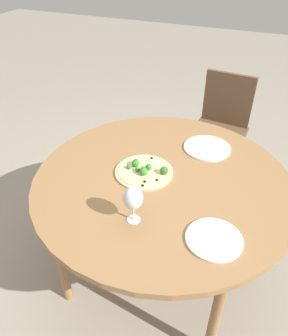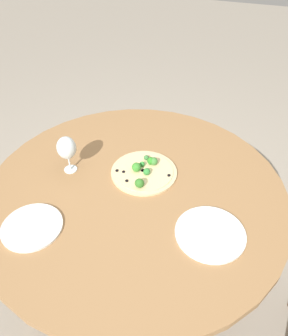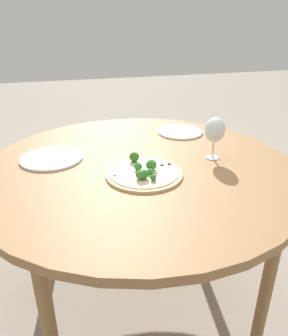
{
  "view_description": "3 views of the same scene",
  "coord_description": "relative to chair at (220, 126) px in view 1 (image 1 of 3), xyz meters",
  "views": [
    {
      "loc": [
        -1.25,
        -0.4,
        1.75
      ],
      "look_at": [
        0.01,
        0.1,
        0.74
      ],
      "focal_mm": 35.0,
      "sensor_mm": 36.0,
      "label": 1
    },
    {
      "loc": [
        0.36,
        -0.96,
        1.71
      ],
      "look_at": [
        0.01,
        0.1,
        0.74
      ],
      "focal_mm": 35.0,
      "sensor_mm": 36.0,
      "label": 2
    },
    {
      "loc": [
        0.3,
        1.21,
        1.28
      ],
      "look_at": [
        0.01,
        0.1,
        0.74
      ],
      "focal_mm": 35.0,
      "sensor_mm": 36.0,
      "label": 3
    }
  ],
  "objects": [
    {
      "name": "chair",
      "position": [
        0.0,
        0.0,
        0.0
      ],
      "size": [
        0.44,
        0.44,
        0.86
      ],
      "rotation": [
        0.0,
        0.0,
        -1.67
      ],
      "color": "brown",
      "rests_on": "ground_plane"
    },
    {
      "name": "pizza",
      "position": [
        -1.05,
        0.21,
        0.24
      ],
      "size": [
        0.3,
        0.3,
        0.06
      ],
      "color": "#DBBC89",
      "rests_on": "dining_table"
    },
    {
      "name": "dining_table",
      "position": [
        -1.06,
        0.11,
        0.18
      ],
      "size": [
        1.32,
        1.32,
        0.71
      ],
      "color": "olive",
      "rests_on": "ground_plane"
    },
    {
      "name": "ground_plane",
      "position": [
        -1.06,
        0.11,
        -0.47
      ],
      "size": [
        12.0,
        12.0,
        0.0
      ],
      "primitive_type": "plane",
      "color": "gray"
    },
    {
      "name": "wine_glass",
      "position": [
        -1.39,
        0.13,
        0.36
      ],
      "size": [
        0.09,
        0.09,
        0.18
      ],
      "color": "silver",
      "rests_on": "dining_table"
    },
    {
      "name": "plate_near",
      "position": [
        -0.71,
        -0.04,
        0.24
      ],
      "size": [
        0.27,
        0.27,
        0.01
      ],
      "color": "silver",
      "rests_on": "dining_table"
    },
    {
      "name": "plate_far",
      "position": [
        -1.37,
        -0.22,
        0.24
      ],
      "size": [
        0.24,
        0.24,
        0.01
      ],
      "color": "silver",
      "rests_on": "dining_table"
    }
  ]
}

